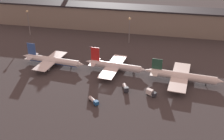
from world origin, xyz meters
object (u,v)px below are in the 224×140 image
airplane_0 (52,60)px  service_vehicle_0 (151,93)px  airplane_2 (182,76)px  service_vehicle_2 (94,101)px  airplane_1 (115,66)px  service_vehicle_1 (125,88)px

airplane_0 → service_vehicle_0: bearing=-13.6°
airplane_2 → service_vehicle_2: 55.12m
airplane_1 → service_vehicle_1: size_ratio=5.59×
airplane_2 → service_vehicle_1: size_ratio=6.41×
airplane_0 → service_vehicle_1: airplane_0 is taller
service_vehicle_1 → service_vehicle_2: 21.16m
service_vehicle_0 → service_vehicle_1: 14.62m
airplane_0 → service_vehicle_1: (51.95, -20.74, -1.92)m
service_vehicle_1 → airplane_0: bearing=-133.8°
airplane_0 → service_vehicle_0: (66.35, -23.25, -1.69)m
airplane_2 → service_vehicle_1: airplane_2 is taller
airplane_0 → airplane_2: airplane_0 is taller
service_vehicle_2 → service_vehicle_1: bearing=93.2°
airplane_2 → service_vehicle_2: airplane_2 is taller
airplane_0 → airplane_2: bearing=2.6°
airplane_0 → airplane_1: airplane_1 is taller
airplane_1 → service_vehicle_0: airplane_1 is taller
airplane_0 → service_vehicle_1: 55.97m
airplane_1 → service_vehicle_2: (-3.36, -37.62, -1.97)m
service_vehicle_2 → service_vehicle_0: bearing=69.6°
service_vehicle_2 → airplane_1: bearing=129.0°
airplane_0 → service_vehicle_1: bearing=-16.1°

